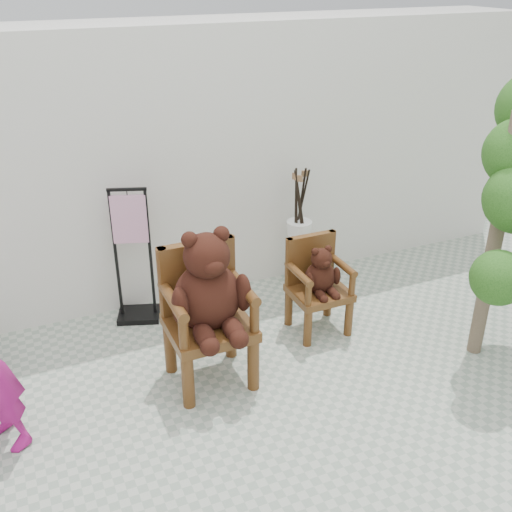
{
  "coord_description": "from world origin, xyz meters",
  "views": [
    {
      "loc": [
        -1.71,
        -3.35,
        3.56
      ],
      "look_at": [
        0.4,
        1.47,
        0.95
      ],
      "focal_mm": 42.0,
      "sensor_mm": 36.0,
      "label": 1
    }
  ],
  "objects_px": {
    "display_stand": "(135,271)",
    "chair_small": "(318,278)",
    "stool_bucket": "(299,235)",
    "chair_big": "(208,297)"
  },
  "relations": [
    {
      "from": "stool_bucket",
      "to": "chair_big",
      "type": "bearing_deg",
      "value": -140.33
    },
    {
      "from": "chair_small",
      "to": "stool_bucket",
      "type": "xyz_separation_m",
      "value": [
        0.27,
        0.96,
        0.04
      ]
    },
    {
      "from": "stool_bucket",
      "to": "display_stand",
      "type": "bearing_deg",
      "value": -179.9
    },
    {
      "from": "chair_big",
      "to": "display_stand",
      "type": "xyz_separation_m",
      "value": [
        -0.37,
        1.33,
        -0.3
      ]
    },
    {
      "from": "chair_big",
      "to": "chair_small",
      "type": "xyz_separation_m",
      "value": [
        1.33,
        0.37,
        -0.28
      ]
    },
    {
      "from": "chair_small",
      "to": "stool_bucket",
      "type": "relative_size",
      "value": 0.7
    },
    {
      "from": "chair_big",
      "to": "display_stand",
      "type": "distance_m",
      "value": 1.41
    },
    {
      "from": "chair_small",
      "to": "stool_bucket",
      "type": "height_order",
      "value": "stool_bucket"
    },
    {
      "from": "display_stand",
      "to": "chair_small",
      "type": "bearing_deg",
      "value": -10.54
    },
    {
      "from": "chair_small",
      "to": "display_stand",
      "type": "distance_m",
      "value": 1.95
    }
  ]
}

